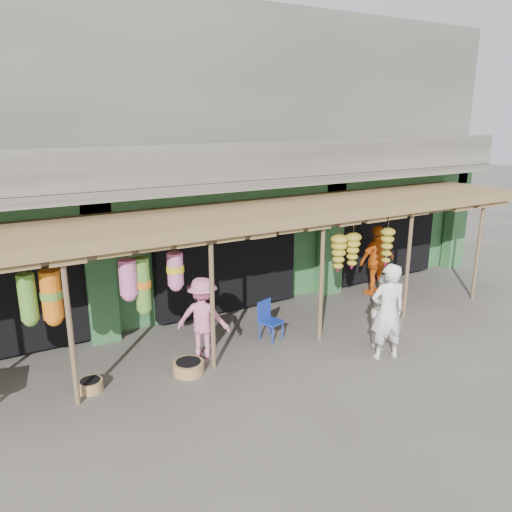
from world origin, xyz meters
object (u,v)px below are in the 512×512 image
person_front (388,312)px  person_vendor (377,260)px  blue_chair (268,318)px  person_right (385,310)px  person_shopper (203,318)px

person_front → person_vendor: (2.37, 2.84, -0.03)m
blue_chair → person_front: (1.56, -1.90, 0.50)m
person_front → person_vendor: 3.70m
person_front → person_vendor: size_ratio=1.03×
person_right → person_vendor: (2.00, 2.40, 0.18)m
person_right → person_shopper: bearing=122.4°
blue_chair → person_front: size_ratio=0.44×
blue_chair → person_vendor: (3.93, 0.94, 0.47)m
person_vendor → person_shopper: bearing=11.0°
blue_chair → person_vendor: 4.07m
blue_chair → person_right: (1.93, -1.46, 0.29)m
person_right → person_vendor: size_ratio=0.81×
person_vendor → person_shopper: (-5.46, -0.99, -0.12)m
blue_chair → person_shopper: bearing=161.4°
person_right → blue_chair: bearing=107.6°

